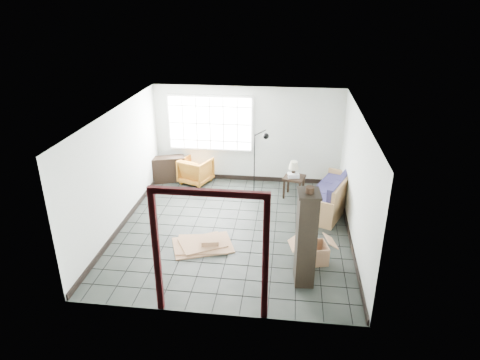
# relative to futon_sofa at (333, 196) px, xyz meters

# --- Properties ---
(ground) EXTENTS (5.50, 5.50, 0.00)m
(ground) POSITION_rel_futon_sofa_xyz_m (-2.21, -1.26, -0.33)
(ground) COLOR black
(ground) RESTS_ON ground
(room_shell) EXTENTS (5.02, 5.52, 2.61)m
(room_shell) POSITION_rel_futon_sofa_xyz_m (-2.21, -1.23, 1.35)
(room_shell) COLOR silver
(room_shell) RESTS_ON ground
(window_panel) EXTENTS (2.32, 0.08, 1.52)m
(window_panel) POSITION_rel_futon_sofa_xyz_m (-3.21, 1.44, 1.27)
(window_panel) COLOR silver
(window_panel) RESTS_ON ground
(doorway_trim) EXTENTS (1.80, 0.08, 2.20)m
(doorway_trim) POSITION_rel_futon_sofa_xyz_m (-2.21, -3.96, 1.05)
(doorway_trim) COLOR #3A0D0F
(doorway_trim) RESTS_ON ground
(futon_sofa) EXTENTS (1.49, 2.19, 0.91)m
(futon_sofa) POSITION_rel_futon_sofa_xyz_m (0.00, 0.00, 0.00)
(futon_sofa) COLOR #A7704B
(futon_sofa) RESTS_ON ground
(armchair) EXTENTS (0.95, 0.93, 0.77)m
(armchair) POSITION_rel_futon_sofa_xyz_m (-3.58, 1.14, 0.06)
(armchair) COLOR #8C4D14
(armchair) RESTS_ON ground
(side_table) EXTENTS (0.61, 0.61, 0.55)m
(side_table) POSITION_rel_futon_sofa_xyz_m (-0.93, 0.57, 0.12)
(side_table) COLOR black
(side_table) RESTS_ON ground
(table_lamp) EXTENTS (0.30, 0.30, 0.40)m
(table_lamp) POSITION_rel_futon_sofa_xyz_m (-0.95, 0.59, 0.49)
(table_lamp) COLOR black
(table_lamp) RESTS_ON side_table
(projector) EXTENTS (0.31, 0.26, 0.10)m
(projector) POSITION_rel_futon_sofa_xyz_m (-0.95, 0.54, 0.27)
(projector) COLOR silver
(projector) RESTS_ON side_table
(floor_lamp) EXTENTS (0.53, 0.34, 1.79)m
(floor_lamp) POSITION_rel_futon_sofa_xyz_m (-1.80, 0.42, 0.62)
(floor_lamp) COLOR black
(floor_lamp) RESTS_ON ground
(console_shelf) EXTENTS (0.97, 0.63, 0.70)m
(console_shelf) POSITION_rel_futon_sofa_xyz_m (-4.36, 1.14, 0.02)
(console_shelf) COLOR black
(console_shelf) RESTS_ON ground
(tall_shelf) EXTENTS (0.41, 0.51, 1.78)m
(tall_shelf) POSITION_rel_futon_sofa_xyz_m (-0.72, -2.96, 0.57)
(tall_shelf) COLOR black
(tall_shelf) RESTS_ON ground
(pot) EXTENTS (0.18, 0.18, 0.11)m
(pot) POSITION_rel_futon_sofa_xyz_m (-0.72, -2.98, 1.50)
(pot) COLOR black
(pot) RESTS_ON tall_shelf
(open_box) EXTENTS (0.97, 0.63, 0.50)m
(open_box) POSITION_rel_futon_sofa_xyz_m (-0.55, -2.30, -0.15)
(open_box) COLOR #9B6D4A
(open_box) RESTS_ON ground
(cardboard_pile) EXTENTS (1.41, 1.20, 0.17)m
(cardboard_pile) POSITION_rel_futon_sofa_xyz_m (-2.74, -2.01, -0.28)
(cardboard_pile) COLOR #9B6D4A
(cardboard_pile) RESTS_ON ground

